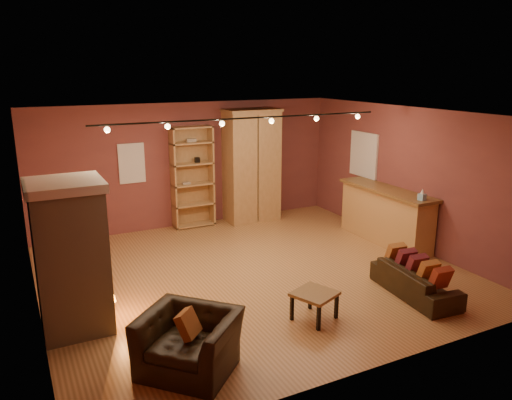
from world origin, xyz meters
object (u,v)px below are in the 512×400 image
armoire (252,166)px  coffee_table (315,296)px  fireplace (72,257)px  bar_counter (385,215)px  loveseat (416,275)px  bookcase (192,176)px  armchair (189,333)px

armoire → coffee_table: 5.08m
fireplace → bar_counter: size_ratio=0.89×
armoire → bar_counter: armoire is taller
armoire → coffee_table: bearing=-105.8°
loveseat → armoire: bearing=11.8°
bookcase → armoire: (1.41, -0.21, 0.15)m
armoire → bar_counter: (1.79, -2.66, -0.74)m
fireplace → armchair: bearing=-57.3°
bookcase → bar_counter: size_ratio=0.96×
bar_counter → loveseat: bearing=-120.0°
armchair → coffee_table: size_ratio=1.79×
bookcase → loveseat: bearing=-69.3°
coffee_table → armchair: bearing=-169.7°
armoire → armchair: 6.24m
fireplace → bar_counter: 6.32m
fireplace → bookcase: (3.05, 3.73, 0.10)m
loveseat → fireplace: bearing=80.6°
bookcase → coffee_table: bearing=-89.5°
bookcase → armoire: armoire is taller
loveseat → coffee_table: 1.87m
fireplace → bar_counter: fireplace is taller
bar_counter → fireplace: bearing=-172.2°
bookcase → bar_counter: (3.19, -2.87, -0.58)m
loveseat → coffee_table: loveseat is taller
armchair → bar_counter: bearing=71.9°
armoire → bar_counter: bearing=-56.1°
armoire → loveseat: (0.51, -4.87, -0.98)m
armchair → coffee_table: bearing=56.3°
bookcase → bar_counter: bookcase is taller
bookcase → armoire: 1.43m
coffee_table → armoire: bearing=74.2°
bookcase → armoire: bearing=-8.6°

